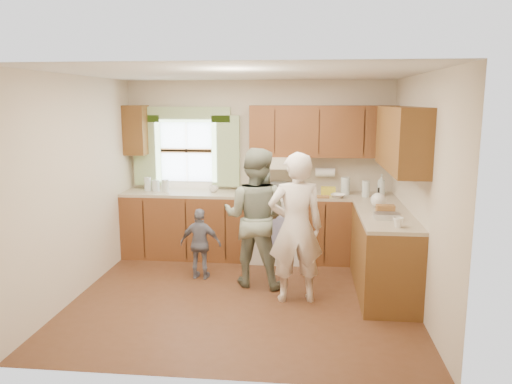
# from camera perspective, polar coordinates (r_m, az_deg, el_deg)

# --- Properties ---
(room) EXTENTS (3.80, 3.80, 3.80)m
(room) POSITION_cam_1_polar(r_m,az_deg,el_deg) (5.51, -1.46, 0.29)
(room) COLOR #4F2C18
(room) RESTS_ON ground
(kitchen_fixtures) EXTENTS (3.80, 2.25, 2.15)m
(kitchen_fixtures) POSITION_cam_1_polar(r_m,az_deg,el_deg) (6.60, 5.04, -1.69)
(kitchen_fixtures) COLOR #49220F
(kitchen_fixtures) RESTS_ON ground
(stove) EXTENTS (0.76, 0.67, 1.07)m
(stove) POSITION_cam_1_polar(r_m,az_deg,el_deg) (7.04, 2.50, -3.99)
(stove) COLOR silver
(stove) RESTS_ON ground
(woman_left) EXTENTS (0.67, 0.50, 1.68)m
(woman_left) POSITION_cam_1_polar(r_m,az_deg,el_deg) (5.51, 4.56, -4.09)
(woman_left) COLOR silver
(woman_left) RESTS_ON ground
(woman_right) EXTENTS (0.93, 0.79, 1.67)m
(woman_right) POSITION_cam_1_polar(r_m,az_deg,el_deg) (5.99, -0.08, -2.91)
(woman_right) COLOR #28402D
(woman_right) RESTS_ON ground
(child) EXTENTS (0.54, 0.26, 0.90)m
(child) POSITION_cam_1_polar(r_m,az_deg,el_deg) (6.32, -6.35, -5.91)
(child) COLOR slate
(child) RESTS_ON ground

